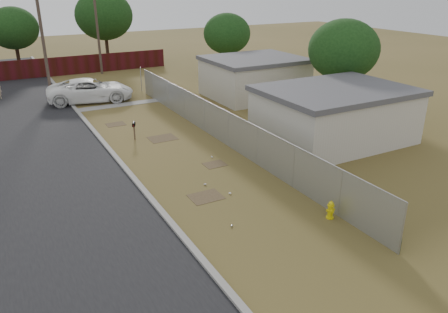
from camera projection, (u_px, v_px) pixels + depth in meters
ground at (178, 156)px, 23.37m from camera, size 120.00×120.00×0.00m
street at (25, 132)px, 26.90m from camera, size 15.10×60.00×0.12m
chainlink_fence at (220, 128)px, 25.29m from camera, size 0.10×27.06×2.02m
privacy_fence at (13, 70)px, 40.68m from camera, size 30.00×0.12×1.80m
utility_poles at (39, 32)px, 36.77m from camera, size 12.60×8.24×9.00m
houses at (290, 94)px, 29.64m from camera, size 9.30×17.24×3.10m
horizon_trees at (86, 27)px, 41.15m from camera, size 33.32×31.94×7.78m
fire_hydrant at (331, 210)px, 17.14m from camera, size 0.36×0.37×0.77m
mailbox at (134, 126)px, 25.42m from camera, size 0.32×0.46×1.08m
pickup_truck at (90, 90)px, 33.48m from camera, size 6.78×4.04×1.76m
scattered_litter at (219, 187)px, 19.74m from camera, size 2.63×6.69×0.07m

